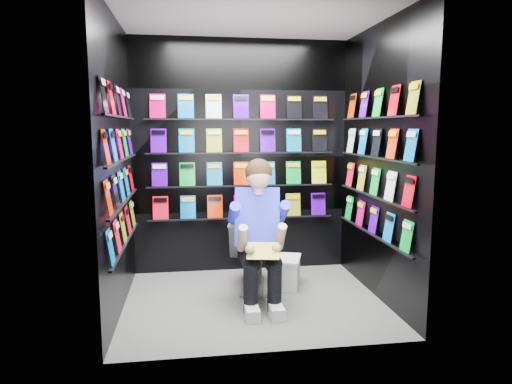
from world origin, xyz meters
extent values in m
plane|color=#5E5E5C|center=(0.00, 0.00, 0.00)|extent=(2.40, 2.40, 0.00)
plane|color=white|center=(0.00, 0.00, 2.60)|extent=(2.40, 2.40, 0.00)
cube|color=black|center=(0.00, 1.00, 1.30)|extent=(2.40, 0.04, 2.60)
cube|color=black|center=(0.00, -1.00, 1.30)|extent=(2.40, 0.04, 2.60)
cube|color=black|center=(-1.20, 0.00, 1.30)|extent=(0.04, 2.00, 2.60)
cube|color=black|center=(1.20, 0.00, 1.30)|extent=(0.04, 2.00, 2.60)
imported|color=silver|center=(0.04, 0.39, 0.37)|extent=(0.55, 0.81, 0.73)
cube|color=silver|center=(0.42, 0.35, 0.14)|extent=(0.31, 0.42, 0.28)
cube|color=silver|center=(0.42, 0.35, 0.29)|extent=(0.33, 0.44, 0.03)
cube|color=#319A19|center=(0.04, -0.34, 0.58)|extent=(0.30, 0.21, 0.12)
camera|label=1|loc=(-0.58, -4.09, 1.63)|focal=32.00mm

